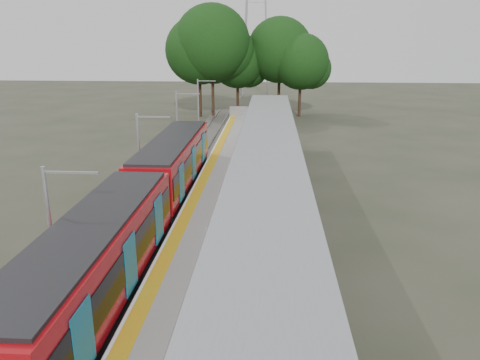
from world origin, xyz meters
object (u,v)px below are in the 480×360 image
at_px(bench_mid, 284,174).
at_px(bench_far, 279,139).
at_px(train, 145,199).
at_px(info_pillar_far, 265,150).
at_px(info_pillar_near, 267,226).
at_px(litter_bin, 262,193).

xyz_separation_m(bench_mid, bench_far, (-0.20, 10.76, -0.02)).
bearing_deg(train, info_pillar_far, 64.33).
distance_m(bench_mid, info_pillar_near, 9.05).
xyz_separation_m(train, litter_bin, (5.77, 2.98, -0.59)).
relative_size(train, info_pillar_near, 17.00).
bearing_deg(train, bench_far, 68.39).
bearing_deg(litter_bin, bench_far, 85.47).
xyz_separation_m(info_pillar_far, litter_bin, (-0.04, -9.11, -0.31)).
bearing_deg(info_pillar_near, bench_far, 110.89).
bearing_deg(bench_far, bench_mid, -73.52).
distance_m(train, info_pillar_far, 13.42).
bearing_deg(info_pillar_far, bench_mid, -96.08).
xyz_separation_m(bench_mid, info_pillar_far, (-1.30, 5.39, 0.26)).
height_order(bench_mid, bench_far, bench_mid).
bearing_deg(info_pillar_near, bench_mid, 106.83).
bearing_deg(litter_bin, bench_mid, 70.06).
bearing_deg(info_pillar_far, info_pillar_near, -108.50).
distance_m(bench_mid, litter_bin, 3.95).
bearing_deg(bench_far, info_pillar_far, -86.21).
relative_size(bench_mid, info_pillar_far, 0.82).
distance_m(train, info_pillar_near, 6.53).
bearing_deg(bench_mid, bench_far, 115.36).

